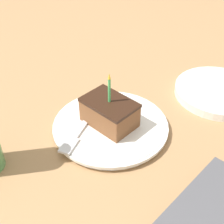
% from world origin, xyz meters
% --- Properties ---
extents(ground_plane, '(2.40, 2.40, 0.04)m').
position_xyz_m(ground_plane, '(0.00, 0.00, -0.02)').
color(ground_plane, '#9E754C').
rests_on(ground_plane, ground).
extents(plate, '(0.24, 0.24, 0.02)m').
position_xyz_m(plate, '(0.00, 0.01, 0.01)').
color(plate, white).
rests_on(plate, ground_plane).
extents(cake_slice, '(0.07, 0.11, 0.12)m').
position_xyz_m(cake_slice, '(0.00, 0.01, 0.05)').
color(cake_slice, brown).
rests_on(cake_slice, plate).
extents(fork, '(0.19, 0.09, 0.00)m').
position_xyz_m(fork, '(-0.05, 0.04, 0.02)').
color(fork, silver).
rests_on(fork, plate).
extents(side_plate, '(0.21, 0.21, 0.02)m').
position_xyz_m(side_plate, '(0.27, -0.10, 0.01)').
color(side_plate, white).
rests_on(side_plate, ground_plane).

